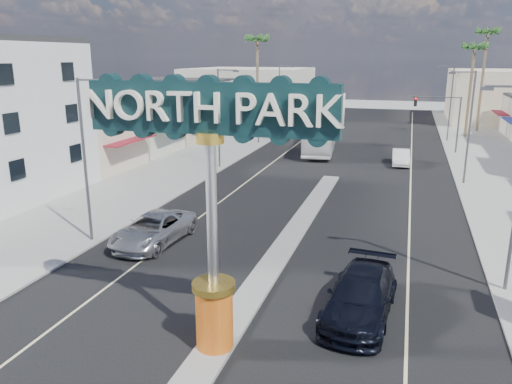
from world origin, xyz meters
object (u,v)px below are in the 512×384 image
Objects in this scene: traffic_signal_left at (274,108)px; traffic_signal_right at (441,113)px; gateway_sign at (211,189)px; streetlight_l_far at (280,96)px; palm_left_far at (257,44)px; streetlight_l_near at (87,153)px; streetlight_r_far at (450,100)px; suv_left at (154,229)px; suv_right at (360,296)px; streetlight_r_mid at (468,122)px; palm_right_mid at (474,52)px; city_bus at (320,136)px; streetlight_l_mid at (220,113)px; palm_right_far at (487,38)px; car_parked_right at (401,157)px.

traffic_signal_left and traffic_signal_right have the same top height.
gateway_sign is 43.04m from traffic_signal_right.
palm_left_far is (-2.57, -2.00, 6.43)m from streetlight_l_far.
streetlight_r_far is (20.87, 42.00, 0.00)m from streetlight_l_near.
suv_right is at bearing -18.25° from suv_left.
streetlight_l_near is 28.90m from streetlight_r_mid.
streetlight_r_far is at bearing 71.06° from suv_left.
gateway_sign is 1.53× the size of traffic_signal_right.
palm_right_mid is (23.43, 4.00, 5.54)m from streetlight_l_far.
suv_left is 30.34m from city_bus.
suv_left is at bearing -113.01° from streetlight_r_far.
streetlight_r_far is at bearing -122.69° from palm_right_mid.
palm_left_far is at bearing 116.01° from suv_right.
city_bus is (7.36, -11.20, -3.36)m from streetlight_l_far.
palm_right_mid is at bearing 84.36° from streetlight_r_mid.
traffic_signal_right is 0.67× the size of streetlight_l_mid.
streetlight_r_far reaches higher than traffic_signal_right.
streetlight_l_far is at bearing 112.31° from suv_right.
streetlight_r_mid is 31.47m from palm_left_far.
palm_right_mid is 0.99× the size of city_bus.
city_bus is (-7.74, 34.89, 0.83)m from suv_right.
traffic_signal_right is 39.26m from streetlight_l_near.
streetlight_l_far is 0.73× the size of city_bus.
streetlight_l_far reaches higher than traffic_signal_right.
streetlight_r_mid is 26.38m from suv_left.
palm_left_far is (-3.82, 6.01, 7.22)m from traffic_signal_left.
traffic_signal_left reaches higher than suv_right.
streetlight_l_far reaches higher than suv_right.
suv_right is (-5.77, -24.08, -4.19)m from streetlight_r_mid.
traffic_signal_left is at bearing 97.68° from suv_left.
traffic_signal_right is 38.50m from suv_right.
streetlight_l_near reaches higher than city_bus.
palm_right_mid is at bearing 37.37° from city_bus.
streetlight_l_near and streetlight_r_far have the same top height.
palm_left_far is 48.66m from suv_right.
streetlight_r_far is at bearing 0.00° from streetlight_l_far.
streetlight_l_near is 40.59m from palm_left_far.
palm_right_mid is 2.03× the size of suv_left.
suv_right is (15.09, -46.08, -4.19)m from streetlight_l_far.
streetlight_l_mid reaches higher than traffic_signal_left.
suv_left is (3.34, -19.26, -4.24)m from streetlight_l_mid.
palm_left_far reaches higher than gateway_sign.
palm_left_far reaches higher than streetlight_r_far.
traffic_signal_right is 14.07m from streetlight_r_mid.
palm_right_far reaches higher than car_parked_right.
streetlight_l_far reaches higher than city_bus.
palm_right_far is (25.43, 52.00, 7.32)m from streetlight_l_near.
suv_left reaches higher than car_parked_right.
palm_right_far reaches higher than streetlight_r_mid.
car_parked_right is (15.93, -15.63, -4.33)m from streetlight_l_far.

